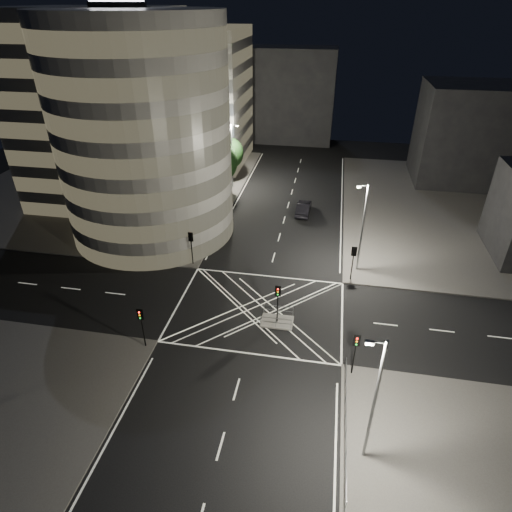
% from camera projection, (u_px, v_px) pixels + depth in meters
% --- Properties ---
extents(ground, '(120.00, 120.00, 0.00)m').
position_uv_depth(ground, '(259.00, 310.00, 41.62)').
color(ground, black).
rests_on(ground, ground).
extents(sidewalk_far_left, '(42.00, 42.00, 0.15)m').
position_uv_depth(sidewalk_far_left, '(111.00, 186.00, 68.73)').
color(sidewalk_far_left, '#4C4947').
rests_on(sidewalk_far_left, ground).
extents(sidewalk_far_right, '(42.00, 42.00, 0.15)m').
position_uv_depth(sidewalk_far_right, '(496.00, 214.00, 59.86)').
color(sidewalk_far_right, '#4C4947').
rests_on(sidewalk_far_right, ground).
extents(central_island, '(3.00, 2.00, 0.15)m').
position_uv_depth(central_island, '(277.00, 322.00, 40.01)').
color(central_island, slate).
rests_on(central_island, ground).
extents(office_tower_curved, '(30.00, 29.00, 27.20)m').
position_uv_depth(office_tower_curved, '(123.00, 121.00, 53.99)').
color(office_tower_curved, gray).
rests_on(office_tower_curved, sidewalk_far_left).
extents(office_block_rear, '(24.00, 16.00, 22.00)m').
position_uv_depth(office_block_rear, '(177.00, 97.00, 74.54)').
color(office_block_rear, gray).
rests_on(office_block_rear, sidewalk_far_left).
extents(building_right_far, '(14.00, 12.00, 15.00)m').
position_uv_depth(building_right_far, '(465.00, 134.00, 67.33)').
color(building_right_far, black).
rests_on(building_right_far, sidewalk_far_right).
extents(building_far_end, '(18.00, 8.00, 18.00)m').
position_uv_depth(building_far_end, '(289.00, 96.00, 86.36)').
color(building_far_end, black).
rests_on(building_far_end, ground).
extents(tree_a, '(4.08, 4.08, 6.70)m').
position_uv_depth(tree_a, '(182.00, 219.00, 48.46)').
color(tree_a, black).
rests_on(tree_a, sidewalk_far_left).
extents(tree_b, '(4.29, 4.29, 7.04)m').
position_uv_depth(tree_b, '(197.00, 197.00, 53.40)').
color(tree_b, black).
rests_on(tree_b, sidewalk_far_left).
extents(tree_c, '(3.79, 3.79, 6.52)m').
position_uv_depth(tree_c, '(210.00, 181.00, 58.57)').
color(tree_c, black).
rests_on(tree_c, sidewalk_far_left).
extents(tree_d, '(5.03, 5.03, 7.96)m').
position_uv_depth(tree_d, '(221.00, 162.00, 63.24)').
color(tree_d, black).
rests_on(tree_d, sidewalk_far_left).
extents(tree_e, '(4.31, 4.31, 7.01)m').
position_uv_depth(tree_e, '(230.00, 153.00, 68.57)').
color(tree_e, black).
rests_on(tree_e, sidewalk_far_left).
extents(traffic_signal_fl, '(0.55, 0.22, 4.00)m').
position_uv_depth(traffic_signal_fl, '(191.00, 242.00, 47.17)').
color(traffic_signal_fl, black).
rests_on(traffic_signal_fl, sidewalk_far_left).
extents(traffic_signal_nl, '(0.55, 0.22, 4.00)m').
position_uv_depth(traffic_signal_nl, '(141.00, 321.00, 35.73)').
color(traffic_signal_nl, black).
rests_on(traffic_signal_nl, sidewalk_near_left).
extents(traffic_signal_fr, '(0.55, 0.22, 4.00)m').
position_uv_depth(traffic_signal_fr, '(353.00, 257.00, 44.48)').
color(traffic_signal_fr, black).
rests_on(traffic_signal_fr, sidewalk_far_right).
extents(traffic_signal_nr, '(0.55, 0.22, 4.00)m').
position_uv_depth(traffic_signal_nr, '(356.00, 347.00, 33.04)').
color(traffic_signal_nr, black).
rests_on(traffic_signal_nr, sidewalk_near_right).
extents(traffic_signal_island, '(0.55, 0.22, 4.00)m').
position_uv_depth(traffic_signal_island, '(278.00, 297.00, 38.54)').
color(traffic_signal_island, black).
rests_on(traffic_signal_island, central_island).
extents(street_lamp_left_near, '(1.25, 0.25, 10.00)m').
position_uv_depth(street_lamp_left_near, '(198.00, 201.00, 50.28)').
color(street_lamp_left_near, slate).
rests_on(street_lamp_left_near, sidewalk_far_left).
extents(street_lamp_left_far, '(1.25, 0.25, 10.00)m').
position_uv_depth(street_lamp_left_far, '(232.00, 154.00, 65.43)').
color(street_lamp_left_far, slate).
rests_on(street_lamp_left_far, sidewalk_far_left).
extents(street_lamp_right_far, '(1.25, 0.25, 10.00)m').
position_uv_depth(street_lamp_right_far, '(362.00, 226.00, 44.88)').
color(street_lamp_right_far, slate).
rests_on(street_lamp_right_far, sidewalk_far_right).
extents(street_lamp_right_near, '(1.25, 0.25, 10.00)m').
position_uv_depth(street_lamp_right_near, '(374.00, 399.00, 25.52)').
color(street_lamp_right_near, slate).
rests_on(street_lamp_right_near, sidewalk_near_right).
extents(railing_near_right, '(0.06, 11.70, 1.10)m').
position_uv_depth(railing_near_right, '(346.00, 423.00, 29.76)').
color(railing_near_right, slate).
rests_on(railing_near_right, sidewalk_near_right).
extents(railing_island_south, '(2.80, 0.06, 1.10)m').
position_uv_depth(railing_island_south, '(276.00, 323.00, 38.93)').
color(railing_island_south, slate).
rests_on(railing_island_south, central_island).
extents(railing_island_north, '(2.80, 0.06, 1.10)m').
position_uv_depth(railing_island_north, '(278.00, 310.00, 40.44)').
color(railing_island_north, slate).
rests_on(railing_island_north, central_island).
extents(sedan, '(1.98, 5.28, 1.72)m').
position_uv_depth(sedan, '(303.00, 208.00, 59.68)').
color(sedan, black).
rests_on(sedan, ground).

